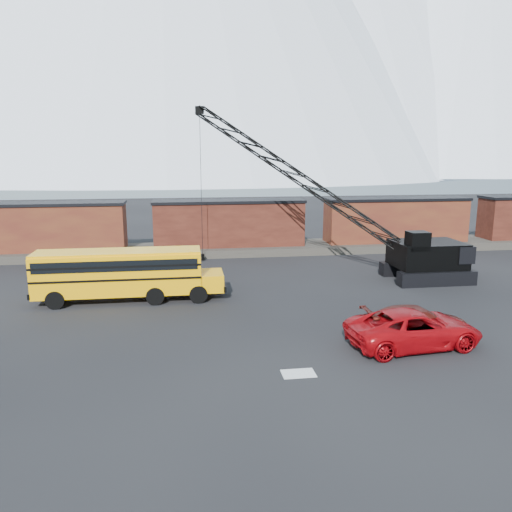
{
  "coord_description": "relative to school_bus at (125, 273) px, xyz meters",
  "views": [
    {
      "loc": [
        -4.05,
        -22.97,
        9.09
      ],
      "look_at": [
        0.15,
        5.94,
        3.0
      ],
      "focal_mm": 35.0,
      "sensor_mm": 36.0,
      "label": 1
    }
  ],
  "objects": [
    {
      "name": "boxcar_east_near",
      "position": [
        23.78,
        14.19,
        0.97
      ],
      "size": [
        13.7,
        3.1,
        4.17
      ],
      "color": "#481814",
      "rests_on": "gravel_berm"
    },
    {
      "name": "gravel_berm",
      "position": [
        7.78,
        14.19,
        -1.44
      ],
      "size": [
        120.0,
        5.0,
        0.7
      ],
      "primitive_type": "cube",
      "color": "#443F38",
      "rests_on": "ground"
    },
    {
      "name": "boxcar_west_near",
      "position": [
        -8.22,
        14.19,
        0.97
      ],
      "size": [
        13.7,
        3.1,
        4.17
      ],
      "color": "#481814",
      "rests_on": "gravel_berm"
    },
    {
      "name": "ground",
      "position": [
        7.78,
        -7.81,
        -1.79
      ],
      "size": [
        160.0,
        160.0,
        0.0
      ],
      "primitive_type": "plane",
      "color": "black",
      "rests_on": "ground"
    },
    {
      "name": "boxcar_mid",
      "position": [
        7.78,
        14.19,
        0.97
      ],
      "size": [
        13.7,
        3.1,
        4.17
      ],
      "color": "#542217",
      "rests_on": "gravel_berm"
    },
    {
      "name": "mountain_ridge",
      "position": [
        13.98,
        274.97,
        90.78
      ],
      "size": [
        800.0,
        340.0,
        240.0
      ],
      "color": "white",
      "rests_on": "ground"
    },
    {
      "name": "crawler_crane",
      "position": [
        12.3,
        6.64,
        5.52
      ],
      "size": [
        19.06,
        11.33,
        12.91
      ],
      "color": "black",
      "rests_on": "ground"
    },
    {
      "name": "school_bus",
      "position": [
        0.0,
        0.0,
        0.0
      ],
      "size": [
        11.65,
        2.65,
        3.19
      ],
      "color": "#EB9F04",
      "rests_on": "ground"
    },
    {
      "name": "red_pickup",
      "position": [
        14.38,
        -9.65,
        -0.9
      ],
      "size": [
        6.7,
        3.62,
        1.79
      ],
      "primitive_type": "imported",
      "rotation": [
        0.0,
        0.0,
        1.67
      ],
      "color": "#A3070D",
      "rests_on": "ground"
    },
    {
      "name": "snow_patch",
      "position": [
        8.28,
        -11.81,
        -1.78
      ],
      "size": [
        1.4,
        0.9,
        0.02
      ],
      "primitive_type": "cube",
      "color": "silver",
      "rests_on": "ground"
    },
    {
      "name": "maroon_suv",
      "position": [
        15.07,
        -8.52,
        -1.01
      ],
      "size": [
        5.43,
        2.29,
        1.57
      ],
      "primitive_type": "imported",
      "rotation": [
        0.0,
        0.0,
        1.59
      ],
      "color": "#4C120D",
      "rests_on": "ground"
    }
  ]
}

